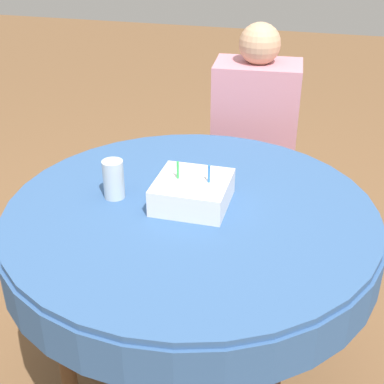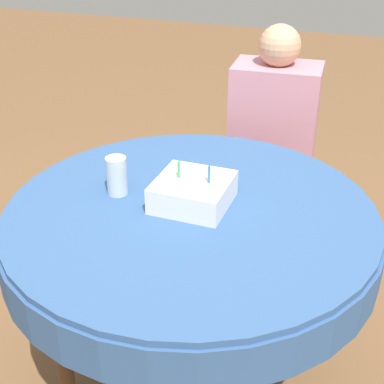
{
  "view_description": "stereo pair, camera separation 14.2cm",
  "coord_description": "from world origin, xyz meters",
  "px_view_note": "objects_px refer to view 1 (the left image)",
  "views": [
    {
      "loc": [
        0.37,
        -1.38,
        1.59
      ],
      "look_at": [
        0.0,
        0.01,
        0.8
      ],
      "focal_mm": 50.0,
      "sensor_mm": 36.0,
      "label": 1
    },
    {
      "loc": [
        0.51,
        -1.34,
        1.59
      ],
      "look_at": [
        0.0,
        0.01,
        0.8
      ],
      "focal_mm": 50.0,
      "sensor_mm": 36.0,
      "label": 2
    }
  ],
  "objects_px": {
    "person": "(254,129)",
    "birthday_cake": "(194,192)",
    "chair": "(254,157)",
    "drinking_glass": "(114,179)"
  },
  "relations": [
    {
      "from": "person",
      "to": "birthday_cake",
      "type": "bearing_deg",
      "value": -99.17
    },
    {
      "from": "person",
      "to": "birthday_cake",
      "type": "xyz_separation_m",
      "value": [
        -0.07,
        -0.81,
        0.11
      ]
    },
    {
      "from": "drinking_glass",
      "to": "birthday_cake",
      "type": "bearing_deg",
      "value": 4.68
    },
    {
      "from": "chair",
      "to": "birthday_cake",
      "type": "xyz_separation_m",
      "value": [
        -0.06,
        -0.91,
        0.29
      ]
    },
    {
      "from": "chair",
      "to": "person",
      "type": "height_order",
      "value": "person"
    },
    {
      "from": "chair",
      "to": "birthday_cake",
      "type": "bearing_deg",
      "value": -98.21
    },
    {
      "from": "person",
      "to": "birthday_cake",
      "type": "relative_size",
      "value": 5.08
    },
    {
      "from": "birthday_cake",
      "to": "drinking_glass",
      "type": "bearing_deg",
      "value": -175.32
    },
    {
      "from": "person",
      "to": "chair",
      "type": "bearing_deg",
      "value": 90.0
    },
    {
      "from": "birthday_cake",
      "to": "person",
      "type": "bearing_deg",
      "value": 85.41
    }
  ]
}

